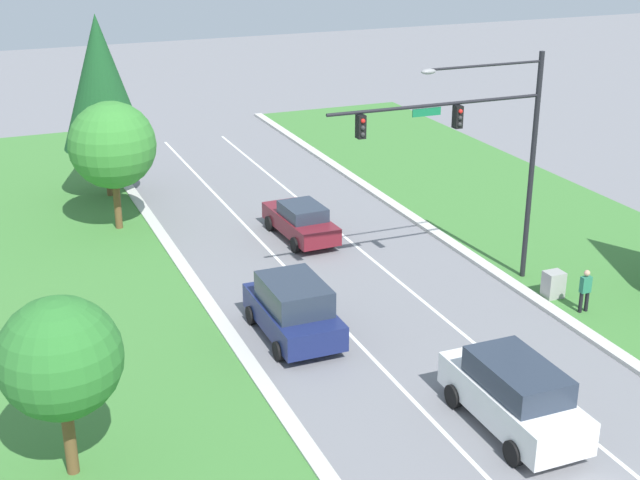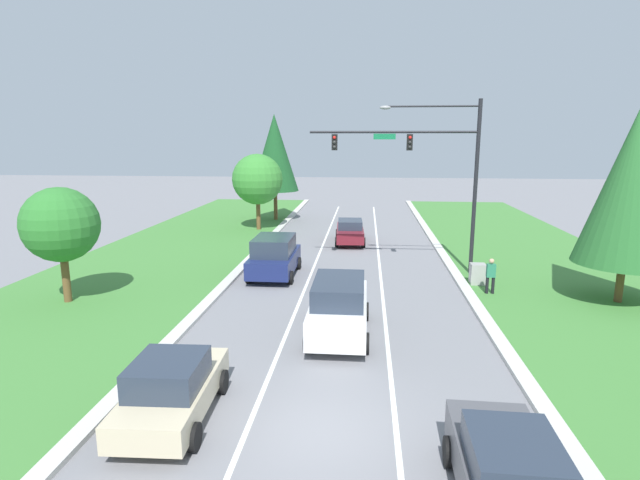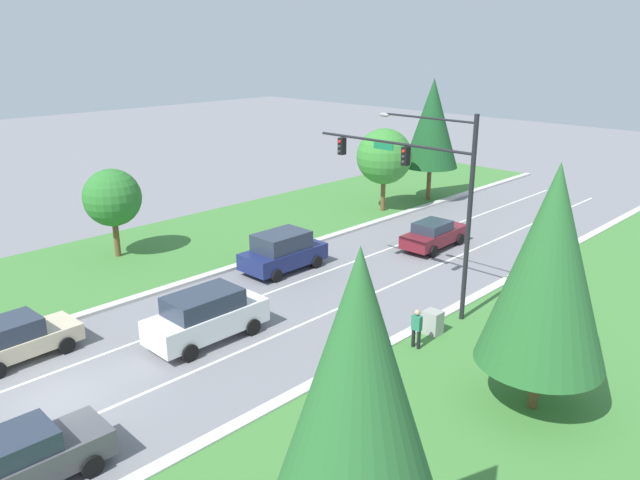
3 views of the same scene
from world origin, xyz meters
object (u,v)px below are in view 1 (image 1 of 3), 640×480
at_px(utility_cabinet, 553,285).
at_px(oak_far_left_tree, 112,145).
at_px(white_suv, 514,394).
at_px(oak_near_left_tree, 60,359).
at_px(traffic_signal_mast, 481,138).
at_px(conifer_mid_left_tree, 101,82).
at_px(pedestrian, 585,290).
at_px(navy_suv, 293,309).
at_px(burgundy_sedan, 301,221).

xyz_separation_m(utility_cabinet, oak_far_left_tree, (-13.53, 13.51, 3.35)).
distance_m(white_suv, oak_near_left_tree, 12.20).
bearing_deg(traffic_signal_mast, conifer_mid_left_tree, 123.66).
relative_size(traffic_signal_mast, utility_cabinet, 8.22).
bearing_deg(conifer_mid_left_tree, utility_cabinet, -54.55).
bearing_deg(oak_far_left_tree, white_suv, -70.24).
xyz_separation_m(white_suv, utility_cabinet, (6.26, 6.70, -0.53)).
distance_m(oak_near_left_tree, oak_far_left_tree, 18.33).
xyz_separation_m(white_suv, oak_near_left_tree, (-11.72, 2.45, 2.33)).
bearing_deg(oak_far_left_tree, traffic_signal_mast, -45.36).
bearing_deg(pedestrian, navy_suv, -13.54).
bearing_deg(pedestrian, burgundy_sedan, -59.39).
xyz_separation_m(white_suv, oak_far_left_tree, (-7.26, 20.22, 2.83)).
xyz_separation_m(burgundy_sedan, conifer_mid_left_tree, (-6.67, 8.99, 4.91)).
bearing_deg(oak_near_left_tree, burgundy_sedan, 49.58).
distance_m(pedestrian, oak_far_left_tree, 20.56).
relative_size(white_suv, conifer_mid_left_tree, 0.56).
relative_size(pedestrian, oak_near_left_tree, 0.34).
relative_size(utility_cabinet, conifer_mid_left_tree, 0.12).
xyz_separation_m(white_suv, navy_suv, (-3.71, 7.53, -0.03)).
xyz_separation_m(burgundy_sedan, oak_near_left_tree, (-11.60, -13.62, 2.58)).
height_order(white_suv, pedestrian, white_suv).
distance_m(navy_suv, utility_cabinet, 10.02).
distance_m(oak_far_left_tree, conifer_mid_left_tree, 5.20).
distance_m(burgundy_sedan, conifer_mid_left_tree, 12.23).
relative_size(traffic_signal_mast, oak_near_left_tree, 1.77).
height_order(pedestrian, conifer_mid_left_tree, conifer_mid_left_tree).
bearing_deg(conifer_mid_left_tree, pedestrian, -56.12).
bearing_deg(oak_near_left_tree, pedestrian, 8.69).
relative_size(utility_cabinet, oak_far_left_tree, 0.18).
distance_m(burgundy_sedan, oak_near_left_tree, 18.07).
bearing_deg(burgundy_sedan, oak_far_left_tree, 147.25).
distance_m(white_suv, burgundy_sedan, 16.06).
bearing_deg(navy_suv, conifer_mid_left_tree, 100.18).
bearing_deg(utility_cabinet, conifer_mid_left_tree, 125.45).
height_order(navy_suv, oak_far_left_tree, oak_far_left_tree).
relative_size(utility_cabinet, pedestrian, 0.63).
bearing_deg(burgundy_sedan, white_suv, -92.08).
xyz_separation_m(pedestrian, oak_near_left_tree, (-18.23, -2.79, 2.46)).
bearing_deg(navy_suv, utility_cabinet, -4.57).
bearing_deg(navy_suv, oak_far_left_tree, 105.82).
bearing_deg(navy_suv, traffic_signal_mast, 9.21).
distance_m(navy_suv, burgundy_sedan, 9.26).
relative_size(white_suv, pedestrian, 2.94).
xyz_separation_m(utility_cabinet, pedestrian, (0.24, -1.47, 0.40)).
height_order(burgundy_sedan, conifer_mid_left_tree, conifer_mid_left_tree).
relative_size(white_suv, oak_near_left_tree, 1.00).
distance_m(white_suv, utility_cabinet, 9.19).
relative_size(traffic_signal_mast, navy_suv, 1.92).
bearing_deg(white_suv, utility_cabinet, 46.81).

